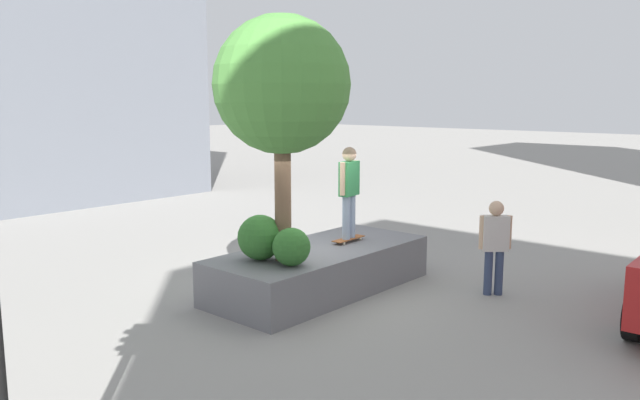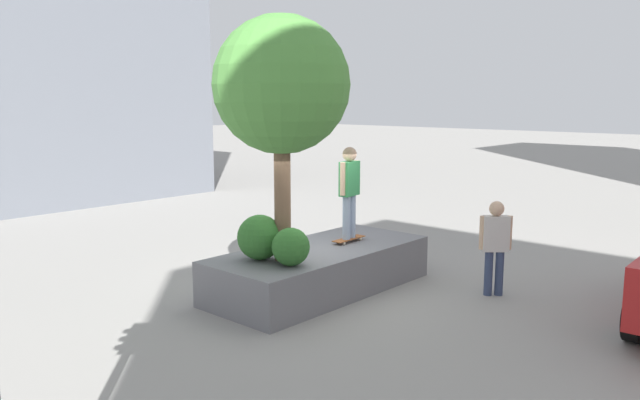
{
  "view_description": "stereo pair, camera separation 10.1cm",
  "coord_description": "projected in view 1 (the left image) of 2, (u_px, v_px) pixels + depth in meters",
  "views": [
    {
      "loc": [
        8.28,
        7.55,
        3.52
      ],
      "look_at": [
        -0.19,
        0.08,
        1.7
      ],
      "focal_mm": 35.28,
      "sensor_mm": 36.0,
      "label": 1
    },
    {
      "loc": [
        8.22,
        7.62,
        3.52
      ],
      "look_at": [
        -0.19,
        0.08,
        1.7
      ],
      "focal_mm": 35.28,
      "sensor_mm": 36.0,
      "label": 2
    }
  ],
  "objects": [
    {
      "name": "ground_plane",
      "position": [
        310.0,
        291.0,
        11.62
      ],
      "size": [
        120.0,
        120.0,
        0.0
      ],
      "primitive_type": "plane",
      "color": "gray"
    },
    {
      "name": "planter_ledge",
      "position": [
        320.0,
        269.0,
        11.65
      ],
      "size": [
        4.38,
        1.88,
        0.8
      ],
      "primitive_type": "cube",
      "color": "slate",
      "rests_on": "ground"
    },
    {
      "name": "plaza_tree",
      "position": [
        282.0,
        86.0,
        10.28
      ],
      "size": [
        2.28,
        2.28,
        4.09
      ],
      "color": "brown",
      "rests_on": "planter_ledge"
    },
    {
      "name": "boxwood_shrub",
      "position": [
        291.0,
        247.0,
        10.32
      ],
      "size": [
        0.63,
        0.63,
        0.63
      ],
      "primitive_type": "sphere",
      "color": "#2D6628",
      "rests_on": "planter_ledge"
    },
    {
      "name": "hedge_clump",
      "position": [
        260.0,
        237.0,
        10.7
      ],
      "size": [
        0.78,
        0.78,
        0.78
      ],
      "primitive_type": "sphere",
      "color": "#2D6628",
      "rests_on": "planter_ledge"
    },
    {
      "name": "skateboard",
      "position": [
        349.0,
        239.0,
        12.08
      ],
      "size": [
        0.8,
        0.24,
        0.07
      ],
      "color": "brown",
      "rests_on": "planter_ledge"
    },
    {
      "name": "skateboarder",
      "position": [
        349.0,
        186.0,
        11.92
      ],
      "size": [
        0.59,
        0.27,
        1.76
      ],
      "color": "#8C9EB7",
      "rests_on": "skateboard"
    },
    {
      "name": "pedestrian_crossing",
      "position": [
        495.0,
        241.0,
        11.28
      ],
      "size": [
        0.46,
        0.48,
        1.73
      ],
      "color": "navy",
      "rests_on": "ground"
    }
  ]
}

